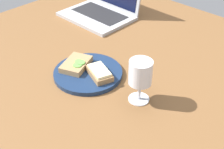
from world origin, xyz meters
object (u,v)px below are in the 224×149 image
Objects in this scene: plate at (88,73)px; laptop at (103,7)px; sandwich_with_cheese at (99,73)px; sandwich_with_cucumber at (76,64)px; wine_glass at (140,74)px.

plate is 0.76× the size of laptop.
sandwich_with_cheese is 10.20cm from sandwich_with_cucumber.
sandwich_with_cucumber is at bearing -169.44° from plate.
plate is 1.76× the size of sandwich_with_cucumber.
sandwich_with_cheese is 0.84× the size of wine_glass.
wine_glass reaches higher than sandwich_with_cheese.
sandwich_with_cheese is 52.86cm from laptop.
plate is 1.68× the size of wine_glass.
plate is 5.41cm from sandwich_with_cucumber.
sandwich_with_cucumber is (-4.97, -0.93, 1.91)cm from plate.
sandwich_with_cheese is at bearing 10.49° from sandwich_with_cucumber.
wine_glass is at bearing -34.48° from laptop.
laptop is at bearing 145.52° from wine_glass.
wine_glass is (26.86, 3.05, 7.36)cm from sandwich_with_cucumber.
plate is at bearing 10.56° from sandwich_with_cucumber.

